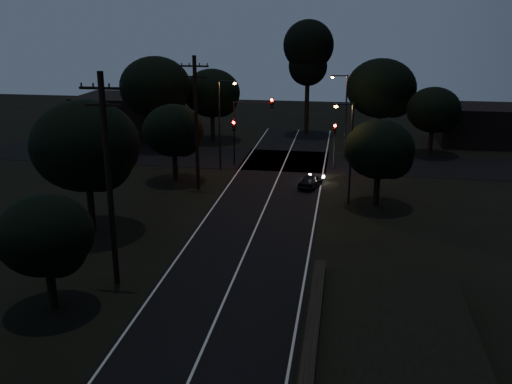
% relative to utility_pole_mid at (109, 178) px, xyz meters
% --- Properties ---
extents(road_surface, '(60.00, 70.00, 0.03)m').
position_rel_utility_pole_mid_xyz_m(road_surface, '(6.00, 16.12, -5.73)').
color(road_surface, black).
rests_on(road_surface, ground).
extents(utility_pole_mid, '(2.20, 0.30, 11.00)m').
position_rel_utility_pole_mid_xyz_m(utility_pole_mid, '(0.00, 0.00, 0.00)').
color(utility_pole_mid, black).
rests_on(utility_pole_mid, ground).
extents(utility_pole_far, '(2.20, 0.30, 10.50)m').
position_rel_utility_pole_mid_xyz_m(utility_pole_far, '(0.00, 17.00, -0.25)').
color(utility_pole_far, black).
rests_on(utility_pole_far, ground).
extents(tree_left_b, '(4.49, 4.49, 5.70)m').
position_rel_utility_pole_mid_xyz_m(tree_left_b, '(-1.84, -3.09, -2.04)').
color(tree_left_b, black).
rests_on(tree_left_b, ground).
extents(tree_left_c, '(6.76, 6.76, 8.54)m').
position_rel_utility_pole_mid_xyz_m(tree_left_c, '(-4.26, 6.86, -0.21)').
color(tree_left_c, black).
rests_on(tree_left_c, ground).
extents(tree_left_d, '(5.07, 5.07, 6.44)m').
position_rel_utility_pole_mid_xyz_m(tree_left_d, '(-2.32, 18.90, -1.57)').
color(tree_left_d, black).
rests_on(tree_left_d, ground).
extents(tree_far_nw, '(6.14, 6.14, 7.78)m').
position_rel_utility_pole_mid_xyz_m(tree_far_nw, '(-2.78, 34.88, -0.70)').
color(tree_far_nw, black).
rests_on(tree_far_nw, ground).
extents(tree_far_w, '(7.33, 7.33, 9.35)m').
position_rel_utility_pole_mid_xyz_m(tree_far_w, '(-7.74, 30.85, 0.34)').
color(tree_far_w, black).
rests_on(tree_far_w, ground).
extents(tree_far_ne, '(7.20, 7.20, 9.11)m').
position_rel_utility_pole_mid_xyz_m(tree_far_ne, '(15.25, 34.85, 0.16)').
color(tree_far_ne, black).
rests_on(tree_far_ne, ground).
extents(tree_far_e, '(5.25, 5.25, 6.66)m').
position_rel_utility_pole_mid_xyz_m(tree_far_e, '(20.19, 31.89, -1.42)').
color(tree_far_e, black).
rests_on(tree_far_e, ground).
extents(tree_right_a, '(5.02, 5.02, 6.38)m').
position_rel_utility_pole_mid_xyz_m(tree_right_a, '(14.18, 14.90, -1.60)').
color(tree_right_a, black).
rests_on(tree_right_a, ground).
extents(tall_pine, '(5.66, 5.66, 12.85)m').
position_rel_utility_pole_mid_xyz_m(tall_pine, '(7.00, 40.00, 3.52)').
color(tall_pine, black).
rests_on(tall_pine, ground).
extents(building_left, '(10.00, 8.00, 4.40)m').
position_rel_utility_pole_mid_xyz_m(building_left, '(-14.00, 37.00, -3.54)').
color(building_left, black).
rests_on(building_left, ground).
extents(building_right, '(9.00, 7.00, 4.00)m').
position_rel_utility_pole_mid_xyz_m(building_right, '(26.00, 38.00, -3.74)').
color(building_right, black).
rests_on(building_right, ground).
extents(signal_left, '(0.28, 0.35, 4.10)m').
position_rel_utility_pole_mid_xyz_m(signal_left, '(1.40, 24.99, -2.90)').
color(signal_left, black).
rests_on(signal_left, ground).
extents(signal_right, '(0.28, 0.35, 4.10)m').
position_rel_utility_pole_mid_xyz_m(signal_right, '(10.60, 24.99, -2.90)').
color(signal_right, black).
rests_on(signal_right, ground).
extents(signal_mast, '(3.70, 0.35, 6.25)m').
position_rel_utility_pole_mid_xyz_m(signal_mast, '(3.09, 24.99, -1.40)').
color(signal_mast, black).
rests_on(signal_mast, ground).
extents(streetlight_a, '(1.66, 0.26, 8.00)m').
position_rel_utility_pole_mid_xyz_m(streetlight_a, '(0.69, 23.00, -1.10)').
color(streetlight_a, black).
rests_on(streetlight_a, ground).
extents(streetlight_b, '(1.66, 0.26, 8.00)m').
position_rel_utility_pole_mid_xyz_m(streetlight_b, '(11.31, 29.00, -1.10)').
color(streetlight_b, black).
rests_on(streetlight_b, ground).
extents(streetlight_c, '(1.46, 0.26, 7.50)m').
position_rel_utility_pole_mid_xyz_m(streetlight_c, '(11.83, 15.00, -1.39)').
color(streetlight_c, black).
rests_on(streetlight_c, ground).
extents(car, '(2.12, 3.46, 1.10)m').
position_rel_utility_pole_mid_xyz_m(car, '(8.94, 18.72, -5.19)').
color(car, black).
rests_on(car, ground).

